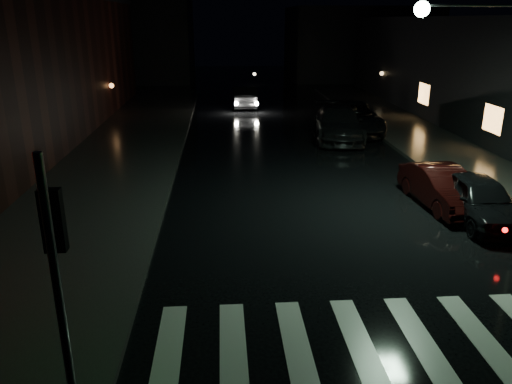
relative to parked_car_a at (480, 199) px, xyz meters
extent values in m
plane|color=black|center=(-7.60, -6.26, -0.69)|extent=(120.00, 120.00, 0.00)
cube|color=#282826|center=(-12.60, 7.74, -0.62)|extent=(6.00, 44.00, 0.15)
cube|color=#282826|center=(2.40, 7.74, -0.62)|extent=(4.00, 44.00, 0.15)
cube|color=black|center=(-17.60, 38.74, 3.31)|extent=(14.00, 10.00, 8.00)
cube|color=black|center=(6.40, 38.74, 2.81)|extent=(14.00, 10.00, 7.00)
cube|color=beige|center=(-4.60, -5.76, -0.69)|extent=(9.00, 3.00, 0.01)
cylinder|color=slate|center=(-9.90, -7.76, 1.56)|extent=(0.12, 0.12, 4.20)
cube|color=black|center=(-9.90, -7.58, 2.71)|extent=(0.28, 0.16, 0.85)
sphere|color=#0CFF33|center=(-9.90, -7.49, 2.46)|extent=(0.20, 0.20, 0.20)
cylinder|color=slate|center=(-0.10, 0.74, 5.51)|extent=(4.00, 0.08, 0.08)
sphere|color=#BFFFD8|center=(-2.10, 0.74, 5.41)|extent=(0.44, 0.44, 0.44)
imported|color=black|center=(0.00, 0.00, 0.00)|extent=(1.84, 4.15, 1.39)
imported|color=black|center=(-0.61, 1.31, -0.04)|extent=(1.63, 4.04, 1.30)
imported|color=black|center=(-1.80, 11.21, 0.13)|extent=(2.96, 5.88, 1.64)
imported|color=black|center=(-0.65, 12.63, 0.12)|extent=(3.15, 6.02, 1.62)
imported|color=black|center=(-6.12, 21.29, 0.03)|extent=(1.57, 4.42, 1.45)
camera|label=1|loc=(-7.71, -13.64, 5.14)|focal=35.00mm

